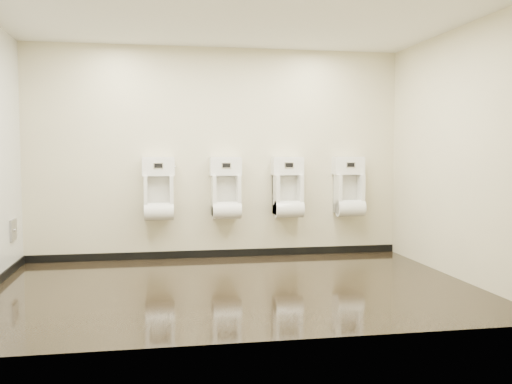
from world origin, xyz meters
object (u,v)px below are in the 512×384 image
access_panel (13,230)px  urinal_2 (288,192)px  urinal_3 (349,191)px  urinal_1 (226,193)px  urinal_0 (159,194)px

access_panel → urinal_2: (3.42, 0.41, 0.38)m
access_panel → urinal_3: size_ratio=0.31×
urinal_1 → urinal_2: size_ratio=1.00×
access_panel → urinal_1: 2.63m
urinal_1 → urinal_3: size_ratio=1.00×
access_panel → urinal_3: urinal_3 is taller
urinal_3 → urinal_0: bearing=180.0°
urinal_0 → urinal_1: size_ratio=1.00×
urinal_2 → urinal_1: bearing=180.0°
access_panel → urinal_3: (4.28, 0.41, 0.38)m
access_panel → urinal_0: 1.79m
urinal_1 → urinal_3: same height
urinal_1 → access_panel: bearing=-171.0°
urinal_0 → urinal_3: (2.58, 0.00, 0.00)m
access_panel → urinal_0: bearing=13.5°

